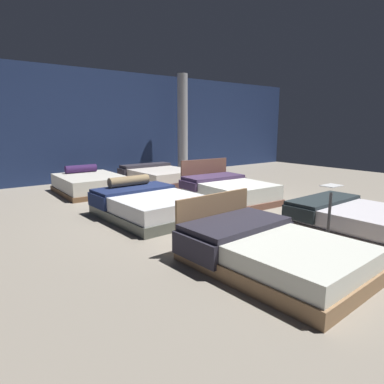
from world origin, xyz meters
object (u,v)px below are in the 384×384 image
(bed_4, at_px, (90,184))
(bed_5, at_px, (159,176))
(price_sign, at_px, (328,227))
(support_pillar, at_px, (183,125))
(bed_0, at_px, (268,251))
(bed_2, at_px, (149,205))
(bed_1, at_px, (359,222))
(bed_3, at_px, (228,191))

(bed_4, xyz_separation_m, bed_5, (2.16, 0.01, 0.00))
(price_sign, distance_m, support_pillar, 7.99)
(bed_0, bearing_deg, bed_2, 86.56)
(bed_0, height_order, bed_4, bed_0)
(support_pillar, bearing_deg, price_sign, -110.65)
(bed_4, distance_m, support_pillar, 4.33)
(bed_0, distance_m, support_pillar, 8.33)
(bed_4, bearing_deg, bed_0, -88.81)
(bed_1, height_order, bed_2, bed_2)
(bed_1, xyz_separation_m, price_sign, (-1.03, -0.07, 0.13))
(bed_4, bearing_deg, bed_1, -69.62)
(bed_5, bearing_deg, bed_1, -91.67)
(bed_5, bearing_deg, bed_3, -90.90)
(bed_5, bearing_deg, price_sign, -101.16)
(bed_2, bearing_deg, price_sign, -73.62)
(bed_4, bearing_deg, price_sign, -78.80)
(bed_0, relative_size, support_pillar, 0.64)
(bed_2, bearing_deg, bed_5, 52.93)
(bed_0, relative_size, bed_1, 1.10)
(bed_2, height_order, bed_5, bed_2)
(price_sign, bearing_deg, support_pillar, 69.35)
(support_pillar, bearing_deg, bed_2, -132.19)
(bed_2, relative_size, price_sign, 2.27)
(bed_2, xyz_separation_m, price_sign, (1.07, -3.12, 0.12))
(bed_0, height_order, bed_5, bed_0)
(price_sign, bearing_deg, bed_4, 100.18)
(bed_2, relative_size, bed_3, 1.04)
(bed_3, height_order, support_pillar, support_pillar)
(bed_1, bearing_deg, bed_3, 87.54)
(bed_2, distance_m, bed_5, 3.72)
(bed_4, relative_size, price_sign, 2.13)
(bed_5, relative_size, price_sign, 2.30)
(bed_0, relative_size, bed_5, 1.02)
(bed_5, distance_m, support_pillar, 2.58)
(price_sign, height_order, support_pillar, support_pillar)
(bed_4, bearing_deg, bed_5, 1.35)
(bed_2, distance_m, price_sign, 3.30)
(bed_5, xyz_separation_m, support_pillar, (1.73, 1.17, 1.51))
(bed_2, xyz_separation_m, bed_5, (2.11, 3.06, -0.01))
(bed_1, distance_m, bed_5, 6.12)
(bed_1, height_order, bed_4, bed_4)
(bed_4, height_order, price_sign, price_sign)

